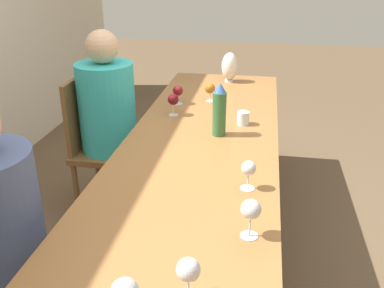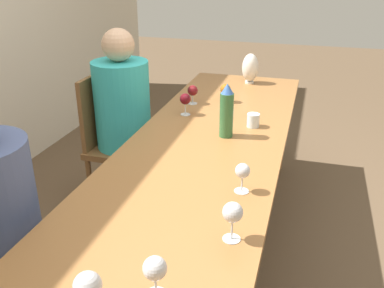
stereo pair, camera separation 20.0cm
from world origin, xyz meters
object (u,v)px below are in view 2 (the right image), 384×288
object	(u,v)px
water_tumbler	(253,120)
wine_glass_4	(88,287)
chair_far	(115,139)
person_far	(125,118)
vase	(250,68)
wine_glass_6	(193,91)
wine_glass_2	(185,100)
wine_glass_0	(155,269)
water_bottle	(227,111)
wine_glass_3	(233,213)
wine_glass_1	(243,172)
wine_glass_5	(225,90)

from	to	relation	value
water_tumbler	wine_glass_4	bearing A→B (deg)	171.82
chair_far	person_far	world-z (taller)	person_far
vase	wine_glass_6	distance (m)	0.67
wine_glass_2	wine_glass_6	xyz separation A→B (m)	(0.22, 0.02, -0.01)
vase	chair_far	size ratio (longest dim) A/B	0.24
wine_glass_0	chair_far	world-z (taller)	chair_far
water_bottle	wine_glass_6	world-z (taller)	water_bottle
wine_glass_0	wine_glass_3	bearing A→B (deg)	-26.25
water_tumbler	wine_glass_0	xyz separation A→B (m)	(-1.42, 0.07, 0.06)
water_bottle	wine_glass_4	xyz separation A→B (m)	(-1.35, 0.10, -0.05)
water_tumbler	wine_glass_3	bearing A→B (deg)	-175.27
wine_glass_2	wine_glass_4	world-z (taller)	same
wine_glass_2	wine_glass_6	world-z (taller)	wine_glass_2
water_bottle	wine_glass_6	bearing A→B (deg)	34.03
wine_glass_1	wine_glass_4	bearing A→B (deg)	159.79
wine_glass_0	wine_glass_5	distance (m)	1.82
wine_glass_5	chair_far	bearing A→B (deg)	110.46
wine_glass_0	wine_glass_6	xyz separation A→B (m)	(1.72, 0.38, -0.01)
wine_glass_1	wine_glass_2	xyz separation A→B (m)	(0.84, 0.50, 0.01)
wine_glass_2	wine_glass_3	distance (m)	1.29
vase	wine_glass_5	world-z (taller)	vase
water_bottle	wine_glass_4	size ratio (longest dim) A/B	2.16
wine_glass_4	vase	bearing A→B (deg)	-1.29
wine_glass_2	wine_glass_3	size ratio (longest dim) A/B	0.93
wine_glass_1	wine_glass_6	distance (m)	1.18
water_bottle	wine_glass_2	distance (m)	0.41
wine_glass_2	wine_glass_5	xyz separation A→B (m)	(0.31, -0.19, -0.01)
vase	wine_glass_0	size ratio (longest dim) A/B	1.70
wine_glass_3	wine_glass_4	distance (m)	0.54
wine_glass_0	chair_far	xyz separation A→B (m)	(1.55, 0.89, -0.34)
water_tumbler	vase	size ratio (longest dim) A/B	0.34
vase	wine_glass_3	world-z (taller)	vase
water_tumbler	chair_far	distance (m)	1.01
wine_glass_3	wine_glass_4	size ratio (longest dim) A/B	1.07
wine_glass_5	wine_glass_6	size ratio (longest dim) A/B	0.99
water_tumbler	person_far	size ratio (longest dim) A/B	0.06
wine_glass_3	chair_far	distance (m)	1.65
wine_glass_4	chair_far	size ratio (longest dim) A/B	0.15
wine_glass_2	wine_glass_4	xyz separation A→B (m)	(-1.62, -0.22, -0.00)
wine_glass_3	wine_glass_5	xyz separation A→B (m)	(1.49, 0.34, -0.02)
water_tumbler	wine_glass_6	bearing A→B (deg)	55.95
wine_glass_1	wine_glass_3	distance (m)	0.34
wine_glass_3	water_bottle	bearing A→B (deg)	13.16
water_tumbler	wine_glass_3	distance (m)	1.10
water_bottle	wine_glass_3	xyz separation A→B (m)	(-0.91, -0.21, -0.04)
chair_far	water_tumbler	bearing A→B (deg)	-98.03
water_tumbler	person_far	bearing A→B (deg)	81.18
wine_glass_1	wine_glass_2	distance (m)	0.98
water_bottle	wine_glass_3	size ratio (longest dim) A/B	2.01
water_bottle	wine_glass_2	size ratio (longest dim) A/B	2.17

